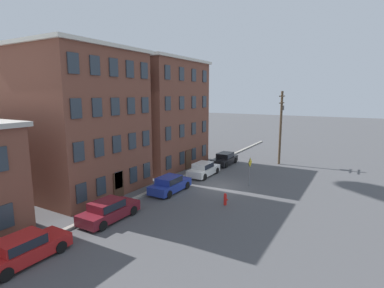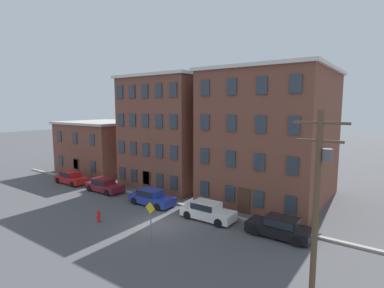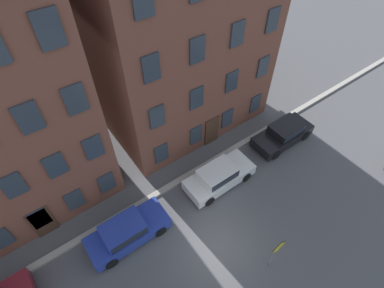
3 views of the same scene
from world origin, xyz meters
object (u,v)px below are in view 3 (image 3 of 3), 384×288
(car_blue, at_px, (127,231))
(car_black, at_px, (284,133))
(car_white, at_px, (219,176))
(caution_sign, at_px, (277,251))

(car_blue, distance_m, car_black, 12.06)
(car_black, bearing_deg, car_white, -178.51)
(car_white, distance_m, caution_sign, 5.66)
(car_white, bearing_deg, caution_sign, -101.11)
(car_white, height_order, car_black, same)
(caution_sign, bearing_deg, car_blue, 132.79)
(car_black, height_order, caution_sign, caution_sign)
(car_white, height_order, caution_sign, caution_sign)
(caution_sign, bearing_deg, car_black, 38.90)
(car_blue, relative_size, caution_sign, 1.60)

